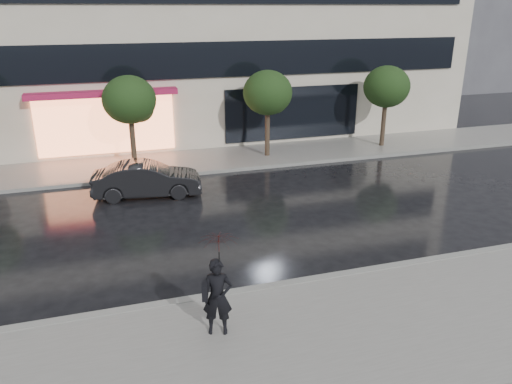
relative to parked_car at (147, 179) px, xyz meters
name	(u,v)px	position (x,y,z in m)	size (l,w,h in m)	color
ground	(279,268)	(2.80, -6.55, -0.64)	(120.00, 120.00, 0.00)	black
sidewalk_near	(332,337)	(2.80, -9.80, -0.58)	(60.00, 4.50, 0.12)	slate
sidewalk_far	(203,160)	(2.80, 3.70, -0.58)	(60.00, 3.50, 0.12)	slate
curb_near	(293,284)	(2.80, -7.55, -0.57)	(60.00, 0.25, 0.14)	gray
curb_far	(211,172)	(2.80, 1.95, -0.57)	(60.00, 0.25, 0.14)	gray
tree_mid_west	(131,101)	(-0.14, 3.48, 2.28)	(2.20, 2.20, 3.99)	#33261C
tree_mid_east	(269,94)	(5.86, 3.48, 2.28)	(2.20, 2.20, 3.99)	#33261C
tree_far_east	(387,88)	(11.86, 3.48, 2.28)	(2.20, 2.20, 3.99)	#33261C
parked_car	(147,179)	(0.00, 0.00, 0.00)	(1.36, 3.91, 1.29)	black
pedestrian_with_umbrella	(218,273)	(0.59, -8.99, 0.88)	(1.00, 1.01, 2.27)	black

